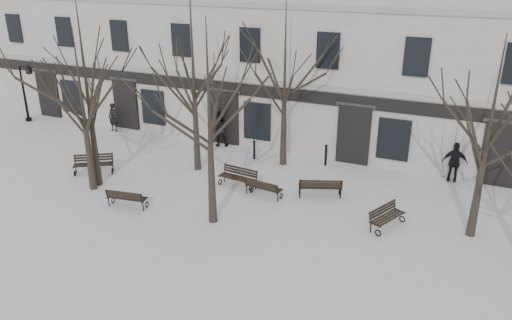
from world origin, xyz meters
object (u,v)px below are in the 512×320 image
Objects in this scene: bench_2 at (263,187)px; bench_3 at (238,177)px; tree_1 at (85,72)px; lamp_post at (26,89)px; bench_1 at (126,198)px; bench_5 at (386,216)px; tree_2 at (209,101)px; bench_4 at (320,187)px; tree_0 at (81,92)px; bench_0 at (93,163)px.

bench_3 is at bearing -12.42° from bench_2.
lamp_post is at bearing 150.49° from tree_1.
bench_3 reaches higher than bench_1.
bench_3 is 1.04× the size of bench_5.
bench_2 is (0.92, 2.73, -4.34)m from tree_2.
bench_4 is at bearing -158.23° from bench_1.
tree_0 is at bearing -31.25° from lamp_post.
bench_4 is at bearing -151.01° from bench_2.
bench_3 reaches higher than bench_5.
lamp_post is at bearing 103.21° from bench_5.
bench_1 is 5.61m from bench_2.
tree_2 is 4.55× the size of bench_1.
bench_2 is 17.81m from lamp_post.
tree_0 reaches higher than lamp_post.
tree_1 is at bearing -73.96° from bench_0.
bench_3 is 3.63m from bench_4.
bench_4 is at bearing 18.89° from tree_0.
bench_0 reaches higher than bench_5.
bench_3 is (-0.47, 3.21, -4.30)m from tree_2.
bench_5 is at bearing -173.81° from bench_1.
bench_4 is (9.42, 2.74, -4.57)m from tree_1.
tree_0 is 12.11m from lamp_post.
bench_4 is at bearing 13.51° from bench_3.
bench_0 is at bearing 129.20° from tree_0.
tree_2 reaches higher than bench_2.
bench_5 is at bearing -11.01° from lamp_post.
bench_0 is 1.06× the size of bench_5.
bench_2 is 5.23m from bench_5.
tree_0 reaches higher than bench_0.
tree_2 is 5.21m from bench_2.
tree_0 reaches higher than bench_5.
tree_1 is at bearing 99.60° from tree_0.
tree_1 is 4.82× the size of bench_1.
lamp_post reaches higher than bench_4.
bench_0 is at bearing -162.31° from bench_3.
bench_2 is at bearing -12.69° from lamp_post.
bench_1 is (2.57, -1.33, -4.62)m from tree_1.
bench_0 is at bearing 165.92° from tree_2.
tree_1 is 4.93× the size of bench_2.
bench_1 is at bearing 40.46° from bench_2.
tree_0 is 0.86× the size of tree_1.
tree_1 is 4.69× the size of bench_5.
bench_4 reaches higher than bench_1.
tree_2 is 4.43× the size of bench_5.
tree_1 is 4.53× the size of bench_3.
tree_0 is 0.85m from tree_1.
bench_4 is 1.09× the size of bench_5.
bench_0 is at bearing 12.53° from bench_2.
lamp_post is at bearing -30.01° from bench_4.
tree_1 reaches higher than tree_2.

